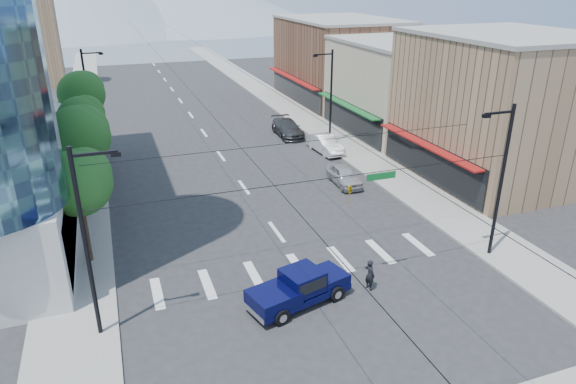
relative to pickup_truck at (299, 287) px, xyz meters
name	(u,v)px	position (x,y,z in m)	size (l,w,h in m)	color
ground	(312,280)	(1.43, 1.76, -0.94)	(160.00, 160.00, 0.00)	#28282B
sidewalk_left	(83,119)	(-10.57, 41.76, -0.87)	(4.00, 120.00, 0.15)	gray
sidewalk_right	(281,103)	(13.43, 41.76, -0.87)	(4.00, 120.00, 0.15)	gray
shop_near	(500,109)	(21.43, 11.76, 4.56)	(12.00, 14.00, 11.00)	#8C6B4C
shop_mid	(404,88)	(21.43, 25.76, 3.56)	(12.00, 14.00, 9.00)	tan
shop_far	(339,61)	(21.43, 41.76, 4.06)	(12.00, 18.00, 10.00)	brown
clock_tower	(39,11)	(-15.07, 63.76, 9.70)	(4.80, 4.80, 20.40)	#8C6B4C
tree_near	(80,180)	(-9.64, 7.86, 4.05)	(3.65, 3.64, 6.71)	black
tree_midnear	(80,135)	(-9.64, 14.86, 4.65)	(4.09, 4.09, 7.52)	black
tree_midfar	(83,118)	(-9.64, 21.86, 4.05)	(3.65, 3.64, 6.71)	black
tree_far	(83,92)	(-9.64, 28.86, 4.65)	(4.09, 4.09, 7.52)	black
signal_rig	(325,208)	(1.62, 0.76, 3.70)	(21.80, 0.20, 9.00)	black
lamp_pole_nw	(89,93)	(-9.23, 31.76, 4.00)	(2.00, 0.25, 9.00)	black
lamp_pole_ne	(330,94)	(12.10, 23.76, 4.00)	(2.00, 0.25, 9.00)	black
pickup_truck	(299,287)	(0.00, 0.00, 0.00)	(5.65, 3.23, 1.81)	#070937
pedestrian	(370,275)	(3.93, -0.03, -0.08)	(0.63, 0.41, 1.72)	black
parked_car_near	(344,175)	(9.03, 13.75, -0.21)	(1.74, 4.32, 1.47)	#B4B4B9
parked_car_mid	(325,144)	(10.83, 21.59, -0.14)	(1.70, 4.89, 1.61)	white
parked_car_far	(288,128)	(9.34, 27.81, -0.14)	(2.26, 5.57, 1.62)	#333436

